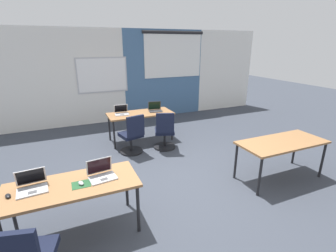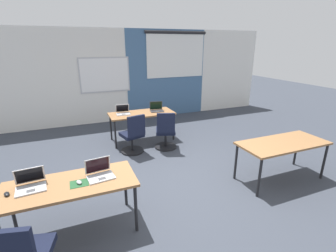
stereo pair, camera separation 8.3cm
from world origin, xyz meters
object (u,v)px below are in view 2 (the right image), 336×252
object	(u,v)px
desk_far_center	(142,115)
laptop_near_left_inner	(100,173)
mouse_near_left_end	(7,194)
chair_far_right	(166,134)
laptop_far_right	(157,109)
desk_near_right	(283,145)
desk_near_left	(71,188)
mouse_near_left_inner	(79,182)
laptop_near_left_end	(31,184)
chair_far_left	(133,137)
laptop_far_left	(123,112)

from	to	relation	value
desk_far_center	laptop_near_left_inner	distance (m)	3.10
mouse_near_left_end	chair_far_right	bearing A→B (deg)	36.33
mouse_near_left_end	laptop_near_left_inner	xyz separation A→B (m)	(1.04, 0.03, 0.03)
mouse_near_left_end	laptop_far_right	world-z (taller)	laptop_far_right
desk_near_right	laptop_near_left_inner	world-z (taller)	laptop_near_left_inner
desk_near_left	mouse_near_left_inner	distance (m)	0.14
laptop_near_left_end	chair_far_right	size ratio (longest dim) A/B	0.38
desk_far_center	desk_near_left	bearing A→B (deg)	-122.01
desk_near_left	chair_far_left	bearing A→B (deg)	57.65
mouse_near_left_end	mouse_near_left_inner	world-z (taller)	mouse_near_left_inner
desk_near_right	laptop_near_left_inner	distance (m)	3.13
desk_near_right	mouse_near_left_end	xyz separation A→B (m)	(-4.18, 0.01, 0.08)
laptop_far_right	chair_far_right	world-z (taller)	laptop_far_right
laptop_near_left_end	laptop_far_right	xyz separation A→B (m)	(2.60, 2.76, 0.00)
chair_far_left	chair_far_right	size ratio (longest dim) A/B	1.00
desk_near_right	mouse_near_left_end	size ratio (longest dim) A/B	14.32
laptop_near_left_end	mouse_near_left_end	world-z (taller)	laptop_near_left_end
desk_near_left	desk_far_center	bearing A→B (deg)	57.99
laptop_far_left	laptop_far_right	bearing A→B (deg)	1.40
desk_near_left	laptop_near_left_end	bearing A→B (deg)	170.45
mouse_near_left_end	laptop_far_right	distance (m)	4.00
laptop_near_left_end	mouse_near_left_end	xyz separation A→B (m)	(-0.24, -0.07, -0.03)
desk_far_center	laptop_near_left_end	distance (m)	3.50
desk_near_right	chair_far_right	distance (m)	2.50
chair_far_left	laptop_far_right	size ratio (longest dim) A/B	2.49
mouse_near_left_inner	laptop_near_left_end	bearing A→B (deg)	167.22
laptop_near_left_end	chair_far_right	world-z (taller)	laptop_near_left_end
desk_near_left	mouse_near_left_end	distance (m)	0.68
chair_far_left	laptop_far_right	xyz separation A→B (m)	(0.82, 0.72, 0.39)
laptop_near_left_inner	laptop_near_left_end	bearing A→B (deg)	169.67
desk_near_left	laptop_far_right	xyz separation A→B (m)	(2.16, 2.83, 0.11)
mouse_near_left_end	laptop_near_left_inner	distance (m)	1.04
laptop_near_left_end	chair_far_right	xyz separation A→B (m)	(2.53, 1.97, -0.39)
desk_near_right	mouse_near_left_inner	xyz separation A→B (m)	(-3.40, -0.05, 0.08)
desk_near_right	mouse_near_left_inner	size ratio (longest dim) A/B	14.27
desk_near_left	laptop_near_left_inner	bearing A→B (deg)	4.97
desk_near_right	laptop_near_left_end	bearing A→B (deg)	178.93
laptop_near_left_end	mouse_near_left_inner	xyz separation A→B (m)	(0.54, -0.12, -0.03)
chair_far_left	laptop_near_left_inner	bearing A→B (deg)	52.08
desk_near_right	laptop_far_left	bearing A→B (deg)	127.29
desk_far_center	chair_far_right	distance (m)	0.88
chair_far_right	desk_near_right	bearing A→B (deg)	144.33
desk_near_left	laptop_near_left_end	xyz separation A→B (m)	(-0.44, 0.07, 0.11)
mouse_near_left_end	mouse_near_left_inner	size ratio (longest dim) A/B	1.00
laptop_far_left	chair_far_right	world-z (taller)	laptop_far_left
mouse_near_left_inner	chair_far_left	size ratio (longest dim) A/B	0.12
desk_near_right	laptop_near_left_inner	xyz separation A→B (m)	(-3.13, 0.03, 0.11)
laptop_near_left_end	laptop_far_left	distance (m)	3.31
mouse_near_left_end	laptop_far_left	xyz separation A→B (m)	(1.98, 2.88, 0.03)
chair_far_left	laptop_far_right	world-z (taller)	laptop_far_right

